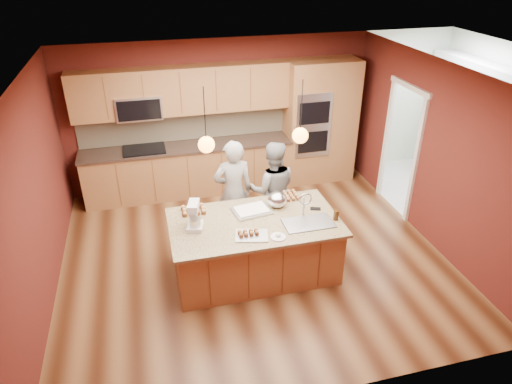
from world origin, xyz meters
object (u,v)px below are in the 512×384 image
object	(u,v)px
island	(256,246)
stand_mixer	(194,217)
person_left	(233,192)
person_right	(272,190)
mixing_bowl	(277,200)

from	to	relation	value
island	stand_mixer	xyz separation A→B (m)	(-0.81, 0.04, 0.57)
person_left	person_right	bearing A→B (deg)	179.21
person_right	stand_mixer	world-z (taller)	person_right
island	person_left	size ratio (longest dim) A/B	1.38
stand_mixer	mixing_bowl	distance (m)	1.22
mixing_bowl	island	bearing A→B (deg)	-141.91
person_left	stand_mixer	size ratio (longest dim) A/B	4.41
person_right	mixing_bowl	world-z (taller)	person_right
person_left	stand_mixer	xyz separation A→B (m)	(-0.69, -0.85, 0.17)
person_right	island	bearing A→B (deg)	71.95
island	person_right	size ratio (longest dim) A/B	1.45
stand_mixer	island	bearing A→B (deg)	11.92
island	stand_mixer	bearing A→B (deg)	176.84
person_left	person_right	size ratio (longest dim) A/B	1.06
island	person_right	world-z (taller)	person_right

